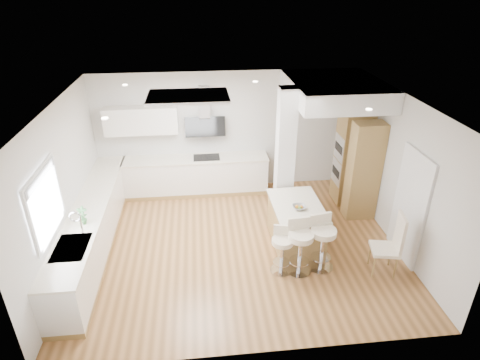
{
  "coord_description": "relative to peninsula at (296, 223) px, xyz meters",
  "views": [
    {
      "loc": [
        -0.64,
        -6.29,
        4.64
      ],
      "look_at": [
        0.08,
        0.4,
        1.2
      ],
      "focal_mm": 30.0,
      "sensor_mm": 36.0,
      "label": 1
    }
  ],
  "objects": [
    {
      "name": "ground",
      "position": [
        -1.11,
        0.02,
        -0.42
      ],
      "size": [
        6.0,
        6.0,
        0.0
      ],
      "primitive_type": "plane",
      "color": "#A46F3D",
      "rests_on": "ground"
    },
    {
      "name": "ceiling",
      "position": [
        -1.11,
        0.02,
        -0.42
      ],
      "size": [
        6.0,
        5.0,
        0.02
      ],
      "primitive_type": "cube",
      "color": "white",
      "rests_on": "ground"
    },
    {
      "name": "wall_back",
      "position": [
        -1.11,
        2.52,
        0.98
      ],
      "size": [
        6.0,
        0.04,
        2.8
      ],
      "primitive_type": "cube",
      "color": "silver",
      "rests_on": "ground"
    },
    {
      "name": "wall_left",
      "position": [
        -4.11,
        0.02,
        0.98
      ],
      "size": [
        0.04,
        5.0,
        2.8
      ],
      "primitive_type": "cube",
      "color": "silver",
      "rests_on": "ground"
    },
    {
      "name": "wall_right",
      "position": [
        1.89,
        0.02,
        0.98
      ],
      "size": [
        0.04,
        5.0,
        2.8
      ],
      "primitive_type": "cube",
      "color": "silver",
      "rests_on": "ground"
    },
    {
      "name": "skylight",
      "position": [
        -1.9,
        0.62,
        2.35
      ],
      "size": [
        4.1,
        2.1,
        0.06
      ],
      "color": "white",
      "rests_on": "ground"
    },
    {
      "name": "window_left",
      "position": [
        -4.06,
        -0.88,
        1.27
      ],
      "size": [
        0.06,
        1.28,
        1.07
      ],
      "color": "silver",
      "rests_on": "ground"
    },
    {
      "name": "doorway_right",
      "position": [
        1.87,
        -0.58,
        0.58
      ],
      "size": [
        0.05,
        1.0,
        2.1
      ],
      "color": "#4B443B",
      "rests_on": "ground"
    },
    {
      "name": "counter_left",
      "position": [
        -3.81,
        0.25,
        0.03
      ],
      "size": [
        0.63,
        4.5,
        1.35
      ],
      "color": "#A68347",
      "rests_on": "ground"
    },
    {
      "name": "counter_back",
      "position": [
        -2.02,
        2.24,
        0.27
      ],
      "size": [
        3.62,
        0.63,
        2.5
      ],
      "color": "#A68347",
      "rests_on": "ground"
    },
    {
      "name": "pillar",
      "position": [
        -0.06,
        0.97,
        0.98
      ],
      "size": [
        0.35,
        0.35,
        2.8
      ],
      "color": "white",
      "rests_on": "ground"
    },
    {
      "name": "soffit",
      "position": [
        0.99,
        1.42,
        2.18
      ],
      "size": [
        1.78,
        2.2,
        0.4
      ],
      "color": "white",
      "rests_on": "ground"
    },
    {
      "name": "oven_column",
      "position": [
        1.57,
        1.24,
        0.63
      ],
      "size": [
        0.63,
        1.21,
        2.1
      ],
      "color": "#A68347",
      "rests_on": "ground"
    },
    {
      "name": "peninsula",
      "position": [
        0.0,
        0.0,
        0.0
      ],
      "size": [
        0.94,
        1.39,
        0.9
      ],
      "rotation": [
        0.0,
        0.0,
        0.02
      ],
      "color": "#A68347",
      "rests_on": "ground"
    },
    {
      "name": "bar_stool_a",
      "position": [
        -0.43,
        -0.81,
        0.06
      ],
      "size": [
        0.47,
        0.47,
        0.86
      ],
      "rotation": [
        0.0,
        0.0,
        -0.24
      ],
      "color": "silver",
      "rests_on": "ground"
    },
    {
      "name": "bar_stool_b",
      "position": [
        -0.13,
        -0.84,
        0.14
      ],
      "size": [
        0.49,
        0.49,
        1.01
      ],
      "rotation": [
        0.0,
        0.0,
        0.08
      ],
      "color": "silver",
      "rests_on": "ground"
    },
    {
      "name": "bar_stool_c",
      "position": [
        0.27,
        -0.78,
        0.15
      ],
      "size": [
        0.53,
        0.53,
        1.02
      ],
      "rotation": [
        0.0,
        0.0,
        0.16
      ],
      "color": "silver",
      "rests_on": "ground"
    },
    {
      "name": "dining_chair",
      "position": [
        1.41,
        -1.03,
        0.19
      ],
      "size": [
        0.52,
        0.52,
        1.15
      ],
      "rotation": [
        0.0,
        0.0,
        -0.2
      ],
      "color": "beige",
      "rests_on": "ground"
    }
  ]
}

